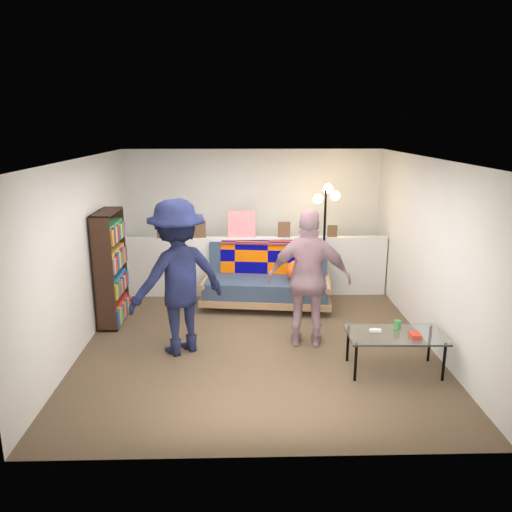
% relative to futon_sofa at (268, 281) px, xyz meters
% --- Properties ---
extents(ground, '(5.00, 5.00, 0.00)m').
position_rel_futon_sofa_xyz_m(ground, '(-0.21, -1.29, -0.40)').
color(ground, brown).
rests_on(ground, ground).
extents(room_shell, '(4.60, 5.05, 2.45)m').
position_rel_futon_sofa_xyz_m(room_shell, '(-0.21, -0.82, 1.27)').
color(room_shell, silver).
rests_on(room_shell, ground).
extents(half_wall_ledge, '(4.45, 0.15, 1.00)m').
position_rel_futon_sofa_xyz_m(half_wall_ledge, '(-0.21, 0.51, 0.10)').
color(half_wall_ledge, silver).
rests_on(half_wall_ledge, ground).
extents(ledge_decor, '(2.97, 0.02, 0.45)m').
position_rel_futon_sofa_xyz_m(ledge_decor, '(-0.44, 0.49, 0.77)').
color(ledge_decor, brown).
rests_on(ledge_decor, half_wall_ledge).
extents(futon_sofa, '(2.11, 1.19, 0.86)m').
position_rel_futon_sofa_xyz_m(futon_sofa, '(0.00, 0.00, 0.00)').
color(futon_sofa, '#A3774F').
rests_on(futon_sofa, ground).
extents(bookshelf, '(0.27, 0.82, 1.64)m').
position_rel_futon_sofa_xyz_m(bookshelf, '(-2.29, -0.63, 0.36)').
color(bookshelf, black).
rests_on(bookshelf, ground).
extents(coffee_table, '(1.12, 0.64, 0.57)m').
position_rel_futon_sofa_xyz_m(coffee_table, '(1.38, -2.24, 0.03)').
color(coffee_table, black).
rests_on(coffee_table, ground).
extents(floor_lamp, '(0.40, 0.35, 1.88)m').
position_rel_futon_sofa_xyz_m(floor_lamp, '(0.95, 0.35, 0.93)').
color(floor_lamp, black).
rests_on(floor_lamp, ground).
extents(person_left, '(1.45, 1.30, 1.96)m').
position_rel_futon_sofa_xyz_m(person_left, '(-1.20, -1.63, 0.58)').
color(person_left, black).
rests_on(person_left, ground).
extents(person_right, '(1.11, 0.60, 1.80)m').
position_rel_futon_sofa_xyz_m(person_right, '(0.45, -1.49, 0.50)').
color(person_right, '#CD8499').
rests_on(person_right, ground).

